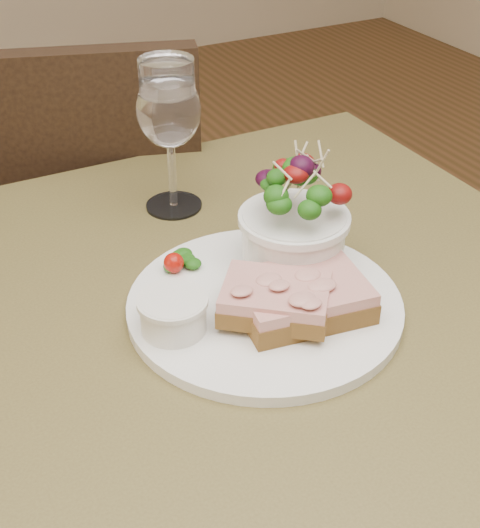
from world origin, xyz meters
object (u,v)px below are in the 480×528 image
cafe_table (241,394)px  chair_far (90,331)px  dinner_plate (265,305)px  wine_glass (169,114)px  ramekin (173,312)px  sandwich_front (302,296)px  sandwich_back (276,299)px  salad_bowl (294,216)px

cafe_table → chair_far: 0.71m
dinner_plate → chair_far: bearing=93.9°
wine_glass → ramekin: bearing=-113.0°
ramekin → cafe_table: bearing=-3.1°
sandwich_front → dinner_plate: bearing=135.8°
chair_far → ramekin: chair_far is taller
sandwich_front → cafe_table: bearing=161.0°
cafe_table → sandwich_back: 0.14m
sandwich_front → ramekin: bearing=174.0°
cafe_table → chair_far: chair_far is taller
chair_far → cafe_table: bearing=108.9°
ramekin → salad_bowl: salad_bowl is taller
dinner_plate → salad_bowl: 0.10m
chair_far → sandwich_front: (0.07, -0.64, 0.49)m
cafe_table → wine_glass: (0.03, 0.24, 0.22)m
cafe_table → ramekin: size_ratio=12.78×
sandwich_back → wine_glass: size_ratio=0.73×
sandwich_back → ramekin: sandwich_back is taller
wine_glass → dinner_plate: bearing=-90.5°
cafe_table → dinner_plate: bearing=8.1°
sandwich_back → wine_glass: bearing=126.8°
dinner_plate → salad_bowl: salad_bowl is taller
sandwich_front → wine_glass: size_ratio=0.78×
chair_far → sandwich_front: chair_far is taller
sandwich_front → wine_glass: (-0.02, 0.27, 0.09)m
cafe_table → salad_bowl: bearing=29.2°
dinner_plate → wine_glass: wine_glass is taller
cafe_table → wine_glass: wine_glass is taller
sandwich_front → salad_bowl: (0.04, 0.08, 0.04)m
chair_far → wine_glass: wine_glass is taller
dinner_plate → ramekin: size_ratio=4.45×
salad_bowl → sandwich_back: bearing=-130.6°
cafe_table → sandwich_front: 0.14m
dinner_plate → ramekin: 0.10m
sandwich_back → ramekin: (-0.09, 0.03, -0.00)m
dinner_plate → sandwich_back: (-0.01, -0.03, 0.03)m
sandwich_front → chair_far: bearing=103.8°
salad_bowl → wine_glass: 0.21m
chair_far → sandwich_back: chair_far is taller
chair_far → sandwich_back: bearing=111.0°
dinner_plate → sandwich_front: bearing=-52.2°
sandwich_back → chair_far: bearing=131.5°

